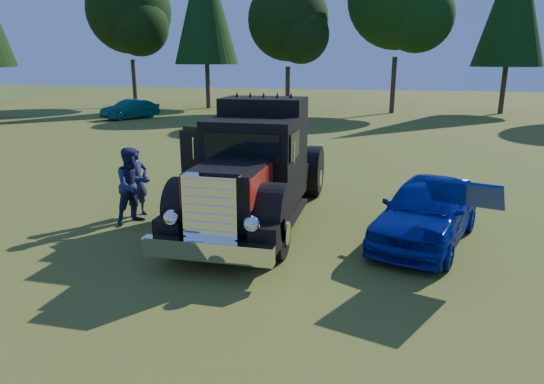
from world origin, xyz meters
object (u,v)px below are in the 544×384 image
at_px(hotrod_coupe, 427,210).
at_px(diamond_t_truck, 255,172).
at_px(spectator_near, 137,182).
at_px(spectator_far, 133,186).
at_px(distant_teal_car, 130,109).

bearing_deg(hotrod_coupe, diamond_t_truck, 174.56).
height_order(spectator_near, spectator_far, spectator_far).
distance_m(spectator_near, distant_teal_car, 22.41).
height_order(spectator_near, distant_teal_car, spectator_near).
xyz_separation_m(hotrod_coupe, distant_teal_car, (-18.21, 19.68, -0.08)).
bearing_deg(hotrod_coupe, distant_teal_car, 132.77).
bearing_deg(distant_teal_car, diamond_t_truck, -23.17).
distance_m(spectator_near, spectator_far, 0.55).
bearing_deg(spectator_far, spectator_near, 50.70).
xyz_separation_m(diamond_t_truck, spectator_near, (-3.09, -0.18, -0.39)).
bearing_deg(diamond_t_truck, hotrod_coupe, -5.44).
relative_size(diamond_t_truck, spectator_far, 3.80).
bearing_deg(distant_teal_car, spectator_near, -29.82).
bearing_deg(spectator_near, hotrod_coupe, -64.77).
bearing_deg(spectator_far, hotrod_coupe, -55.40).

